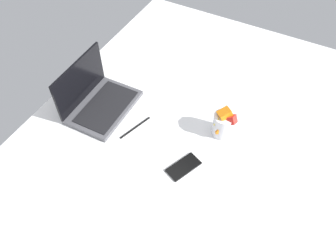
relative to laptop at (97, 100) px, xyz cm
name	(u,v)px	position (x,y,z in cm)	size (l,w,h in cm)	color
bed_mattress	(192,147)	(5.62, -46.35, -13.41)	(180.00, 140.00, 18.00)	white
laptop	(97,100)	(0.00, 0.00, 0.00)	(33.36, 23.52, 23.00)	#4C4C51
snack_cup	(223,124)	(12.35, -56.81, 1.83)	(9.97, 10.18, 14.99)	silver
cell_phone	(184,167)	(-11.55, -50.05, -4.01)	(6.80, 14.00, 0.80)	black
charger_cable	(135,128)	(-3.17, -22.00, -4.11)	(17.00, 0.60, 0.60)	black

